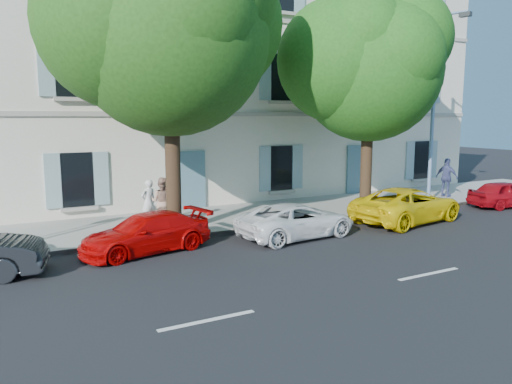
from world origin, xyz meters
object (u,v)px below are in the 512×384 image
car_red_coupe (146,233)px  pedestrian_b (162,202)px  car_red_hatchback (507,194)px  tree_left (170,36)px  car_yellow_supercar (407,205)px  pedestrian_c (447,178)px  pedestrian_a (149,202)px  tree_right (369,70)px  car_white_coupe (297,220)px  street_lamp (436,99)px

car_red_coupe → pedestrian_b: pedestrian_b is taller
car_red_hatchback → tree_left: (-14.44, 1.80, 5.78)m
car_yellow_supercar → pedestrian_b: bearing=60.0°
car_red_hatchback → pedestrian_b: size_ratio=2.02×
car_red_coupe → pedestrian_c: (15.09, 2.24, 0.50)m
tree_left → pedestrian_b: tree_left is taller
pedestrian_a → pedestrian_b: bearing=105.7°
tree_left → tree_right: (8.16, 0.12, -0.66)m
tree_left → tree_right: tree_left is taller
car_red_hatchback → pedestrian_c: (-0.71, 2.64, 0.48)m
car_red_coupe → car_white_coupe: 4.85m
tree_left → tree_right: 8.19m
car_white_coupe → tree_right: tree_right is taller
street_lamp → pedestrian_c: bearing=23.0°
tree_left → pedestrian_b: (-0.02, 1.13, -5.37)m
car_red_coupe → pedestrian_a: (1.00, 3.03, 0.38)m
car_red_coupe → pedestrian_a: pedestrian_a is taller
pedestrian_b → car_yellow_supercar: bearing=-159.5°
car_yellow_supercar → pedestrian_a: (-8.72, 3.61, 0.29)m
car_red_hatchback → pedestrian_a: bearing=87.6°
car_red_coupe → pedestrian_b: bearing=141.0°
tree_left → pedestrian_c: size_ratio=5.31×
tree_left → pedestrian_a: (-0.36, 1.63, -5.42)m
tree_right → pedestrian_a: 9.88m
pedestrian_a → street_lamp: bearing=154.2°
car_red_hatchback → pedestrian_a: 15.20m
car_red_coupe → car_yellow_supercar: 9.74m
car_red_coupe → car_yellow_supercar: bearing=75.4°
pedestrian_c → car_red_coupe: bearing=84.0°
tree_left → pedestrian_b: 5.48m
car_red_coupe → car_red_hatchback: 15.80m
car_red_coupe → pedestrian_a: bearing=150.6°
car_red_coupe → tree_right: bearing=87.9°
tree_right → pedestrian_a: size_ratio=5.49×
tree_left → car_yellow_supercar: bearing=-13.3°
pedestrian_a → car_yellow_supercar: bearing=139.0°
tree_left → street_lamp: (11.88, 0.05, -1.70)m
car_white_coupe → pedestrian_c: size_ratio=2.23×
tree_left → street_lamp: bearing=0.3°
car_red_coupe → pedestrian_b: size_ratio=2.30×
street_lamp → car_yellow_supercar: bearing=-149.9°
tree_left → street_lamp: size_ratio=1.21×
street_lamp → pedestrian_a: (-12.24, 1.58, -3.72)m
tree_right → street_lamp: (3.73, -0.06, -1.05)m
car_red_hatchback → pedestrian_a: (-14.80, 3.43, 0.36)m
car_yellow_supercar → pedestrian_b: pedestrian_b is taller
pedestrian_a → pedestrian_b: 0.60m
tree_right → pedestrian_a: tree_right is taller
car_yellow_supercar → tree_right: bearing=-4.0°
car_red_hatchback → pedestrian_c: pedestrian_c is taller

